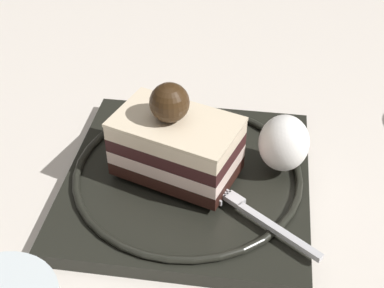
{
  "coord_description": "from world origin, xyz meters",
  "views": [
    {
      "loc": [
        0.1,
        -0.32,
        0.34
      ],
      "look_at": [
        0.0,
        0.03,
        0.05
      ],
      "focal_mm": 50.58,
      "sensor_mm": 36.0,
      "label": 1
    }
  ],
  "objects_px": {
    "whipped_cream_dollop": "(284,143)",
    "fork": "(252,213)",
    "cake_slice": "(176,142)",
    "dessert_plate": "(192,179)"
  },
  "relations": [
    {
      "from": "dessert_plate",
      "to": "cake_slice",
      "type": "relative_size",
      "value": 2.12
    },
    {
      "from": "cake_slice",
      "to": "whipped_cream_dollop",
      "type": "height_order",
      "value": "cake_slice"
    },
    {
      "from": "fork",
      "to": "whipped_cream_dollop",
      "type": "bearing_deg",
      "value": 78.27
    },
    {
      "from": "dessert_plate",
      "to": "fork",
      "type": "distance_m",
      "value": 0.07
    },
    {
      "from": "dessert_plate",
      "to": "whipped_cream_dollop",
      "type": "distance_m",
      "value": 0.09
    },
    {
      "from": "whipped_cream_dollop",
      "to": "fork",
      "type": "relative_size",
      "value": 0.46
    },
    {
      "from": "whipped_cream_dollop",
      "to": "fork",
      "type": "height_order",
      "value": "whipped_cream_dollop"
    },
    {
      "from": "dessert_plate",
      "to": "whipped_cream_dollop",
      "type": "height_order",
      "value": "whipped_cream_dollop"
    },
    {
      "from": "cake_slice",
      "to": "fork",
      "type": "relative_size",
      "value": 1.0
    },
    {
      "from": "cake_slice",
      "to": "whipped_cream_dollop",
      "type": "distance_m",
      "value": 0.09
    }
  ]
}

